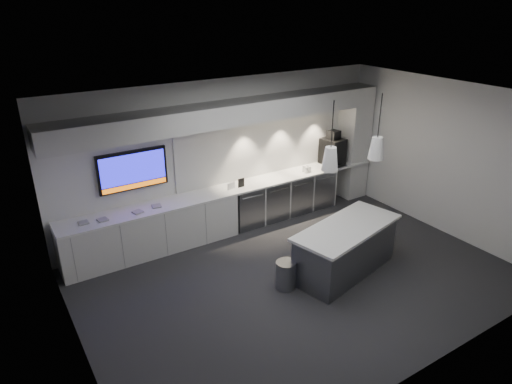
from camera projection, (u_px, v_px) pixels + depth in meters
floor at (299, 278)px, 7.75m from camera, size 7.00×7.00×0.00m
ceiling at (306, 102)px, 6.56m from camera, size 7.00×7.00×0.00m
wall_back at (225, 154)px, 9.09m from camera, size 7.00×0.00×7.00m
wall_front at (436, 272)px, 5.21m from camera, size 7.00×0.00×7.00m
wall_left at (69, 261)px, 5.43m from camera, size 0.00×7.00×7.00m
wall_right at (445, 158)px, 8.87m from camera, size 0.00×7.00×7.00m
back_counter at (234, 188)px, 9.09m from camera, size 6.80×0.65×0.04m
left_base_cabinets at (152, 230)px, 8.40m from camera, size 3.30×0.63×0.86m
fridge_unit_a at (245, 206)px, 9.39m from camera, size 0.60×0.61×0.85m
fridge_unit_b at (270, 199)px, 9.70m from camera, size 0.60×0.61×0.85m
fridge_unit_c at (294, 193)px, 10.01m from camera, size 0.60×0.61×0.85m
fridge_unit_d at (316, 187)px, 10.32m from camera, size 0.60×0.61×0.85m
backsplash at (275, 143)px, 9.65m from camera, size 4.60×0.03×1.30m
soffit at (232, 113)px, 8.51m from camera, size 6.90×0.60×0.40m
column at (353, 142)px, 10.51m from camera, size 0.55×0.55×2.60m
wall_tv at (133, 170)px, 8.10m from camera, size 1.25×0.07×0.72m
island at (346, 249)px, 7.78m from camera, size 2.20×1.32×0.87m
bin at (286, 275)px, 7.41m from camera, size 0.44×0.44×0.47m
coffee_machine at (333, 150)px, 10.24m from camera, size 0.48×0.64×0.77m
sign_black at (241, 183)px, 9.06m from camera, size 0.14×0.03×0.18m
sign_white at (231, 186)px, 8.97m from camera, size 0.18×0.06×0.14m
cup_cluster at (307, 169)px, 9.85m from camera, size 0.16×0.16×0.14m
tray_a at (83, 223)px, 7.63m from camera, size 0.16×0.16×0.02m
tray_b at (103, 220)px, 7.73m from camera, size 0.18×0.18×0.02m
tray_c at (138, 212)px, 8.01m from camera, size 0.20×0.20×0.02m
tray_d at (156, 206)px, 8.24m from camera, size 0.18×0.18×0.02m
pendant_left at (330, 159)px, 6.86m from camera, size 0.26×0.26×1.07m
pendant_right at (377, 148)px, 7.34m from camera, size 0.26×0.26×1.07m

